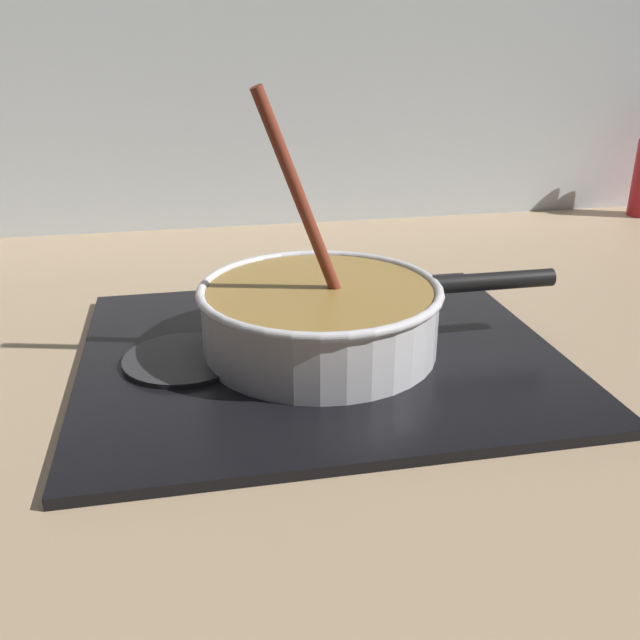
% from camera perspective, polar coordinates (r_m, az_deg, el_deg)
% --- Properties ---
extents(ground, '(2.40, 1.60, 0.04)m').
position_cam_1_polar(ground, '(0.72, -6.32, -9.94)').
color(ground, '#9E8466').
extents(backsplash_wall, '(2.40, 0.02, 0.55)m').
position_cam_1_polar(backsplash_wall, '(1.40, -10.12, 18.56)').
color(backsplash_wall, silver).
rests_on(backsplash_wall, ground).
extents(hob_plate, '(0.56, 0.48, 0.01)m').
position_cam_1_polar(hob_plate, '(0.84, 0.00, -2.84)').
color(hob_plate, black).
rests_on(hob_plate, ground).
extents(burner_ring, '(0.16, 0.16, 0.01)m').
position_cam_1_polar(burner_ring, '(0.83, 0.00, -2.21)').
color(burner_ring, '#592D0C').
rests_on(burner_ring, hob_plate).
extents(spare_burner, '(0.14, 0.14, 0.01)m').
position_cam_1_polar(spare_burner, '(0.82, -11.13, -3.16)').
color(spare_burner, '#262628').
rests_on(spare_burner, hob_plate).
extents(cooking_pan, '(0.44, 0.29, 0.31)m').
position_cam_1_polar(cooking_pan, '(0.82, 0.09, 0.37)').
color(cooking_pan, silver).
rests_on(cooking_pan, hob_plate).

